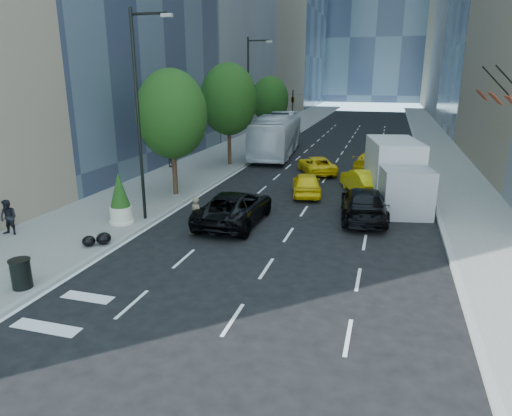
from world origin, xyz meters
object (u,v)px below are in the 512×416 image
(skateboarder, at_px, (197,217))
(black_sedan_lincoln, at_px, (235,207))
(planter_shrub, at_px, (120,199))
(black_sedan_mercedes, at_px, (364,204))
(city_bus, at_px, (277,135))
(box_truck, at_px, (396,172))
(trash_can, at_px, (21,274))

(skateboarder, xyz_separation_m, black_sedan_lincoln, (1.20, 2.00, -0.01))
(black_sedan_lincoln, xyz_separation_m, planter_shrub, (-5.23, -2.00, 0.55))
(skateboarder, bearing_deg, black_sedan_lincoln, -104.05)
(black_sedan_mercedes, relative_size, city_bus, 0.43)
(box_truck, bearing_deg, black_sedan_mercedes, -122.96)
(skateboarder, distance_m, black_sedan_mercedes, 8.66)
(box_truck, height_order, trash_can, box_truck)
(black_sedan_mercedes, bearing_deg, city_bus, -69.22)
(black_sedan_lincoln, bearing_deg, skateboarder, 59.45)
(city_bus, bearing_deg, black_sedan_lincoln, -87.48)
(box_truck, distance_m, trash_can, 19.90)
(skateboarder, relative_size, trash_can, 1.66)
(planter_shrub, bearing_deg, black_sedan_lincoln, 20.92)
(black_sedan_lincoln, xyz_separation_m, black_sedan_mercedes, (6.20, 2.51, -0.00))
(skateboarder, xyz_separation_m, city_bus, (-1.60, 22.38, 1.01))
(city_bus, bearing_deg, skateboarder, -91.21)
(black_sedan_lincoln, bearing_deg, planter_shrub, 21.33)
(skateboarder, height_order, city_bus, city_bus)
(black_sedan_lincoln, height_order, planter_shrub, planter_shrub)
(city_bus, height_order, box_truck, city_bus)
(black_sedan_mercedes, height_order, planter_shrub, planter_shrub)
(black_sedan_mercedes, bearing_deg, trash_can, 41.47)
(box_truck, bearing_deg, black_sedan_lincoln, -151.82)
(black_sedan_lincoln, relative_size, black_sedan_mercedes, 1.05)
(skateboarder, bearing_deg, planter_shrub, 16.91)
(trash_can, bearing_deg, city_bus, 86.52)
(city_bus, distance_m, trash_can, 29.70)
(skateboarder, relative_size, planter_shrub, 0.65)
(black_sedan_mercedes, distance_m, box_truck, 4.23)
(black_sedan_lincoln, xyz_separation_m, trash_can, (-4.60, -9.25, -0.17))
(black_sedan_lincoln, relative_size, city_bus, 0.45)
(city_bus, relative_size, planter_shrub, 5.16)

